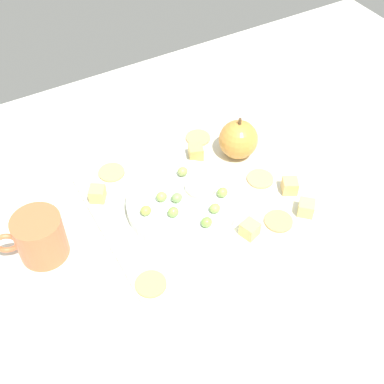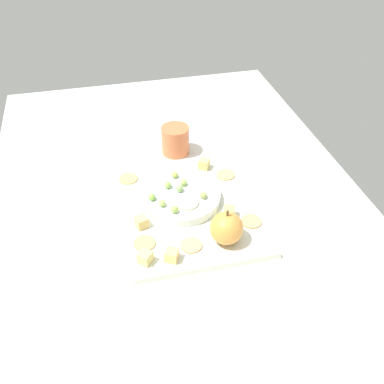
{
  "view_description": "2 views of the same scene",
  "coord_description": "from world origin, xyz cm",
  "views": [
    {
      "loc": [
        -28.09,
        -47.51,
        66.43
      ],
      "look_at": [
        -2.29,
        -1.65,
        9.37
      ],
      "focal_mm": 47.42,
      "sensor_mm": 36.0,
      "label": 1
    },
    {
      "loc": [
        73.03,
        -15.59,
        69.52
      ],
      "look_at": [
        -2.16,
        2.43,
        7.47
      ],
      "focal_mm": 41.56,
      "sensor_mm": 36.0,
      "label": 2
    }
  ],
  "objects": [
    {
      "name": "apple_slice_0",
      "position": [
        0.56,
        0.61,
        6.96
      ],
      "size": [
        5.14,
        5.14,
        0.6
      ],
      "primitive_type": "cylinder",
      "color": "beige",
      "rests_on": "serving_dish"
    },
    {
      "name": "cracker_3",
      "position": [
        -14.03,
        -10.59,
        4.79
      ],
      "size": [
        4.5,
        4.5,
        0.4
      ],
      "primitive_type": "cylinder",
      "color": "tan",
      "rests_on": "platter"
    },
    {
      "name": "apple_stem",
      "position": [
        11.43,
        6.31,
        12.05
      ],
      "size": [
        0.5,
        0.5,
        1.2
      ],
      "primitive_type": "cylinder",
      "color": "brown",
      "rests_on": "apple_whole"
    },
    {
      "name": "cheese_cube_0",
      "position": [
        -14.27,
        8.4,
        5.81
      ],
      "size": [
        3.38,
        3.38,
        2.44
      ],
      "primitive_type": "cube",
      "rotation": [
        0.0,
        0.0,
        0.99
      ],
      "color": "#E5CA71",
      "rests_on": "platter"
    },
    {
      "name": "grape_7",
      "position": [
        -2.54,
        -6.59,
        7.46
      ],
      "size": [
        1.74,
        1.56,
        1.59
      ],
      "primitive_type": "ellipsoid",
      "color": "#88C44F",
      "rests_on": "serving_dish"
    },
    {
      "name": "grape_5",
      "position": [
        -9.5,
        0.26,
        7.41
      ],
      "size": [
        1.74,
        1.56,
        1.49
      ],
      "primitive_type": "ellipsoid",
      "color": "#9FB24F",
      "rests_on": "serving_dish"
    },
    {
      "name": "cheese_cube_2",
      "position": [
        13.42,
        -10.64,
        5.81
      ],
      "size": [
        3.45,
        3.45,
        2.44
      ],
      "primitive_type": "cube",
      "rotation": [
        0.0,
        0.0,
        0.82
      ],
      "color": "#E0CE7A",
      "rests_on": "platter"
    },
    {
      "name": "grape_4",
      "position": [
        -4.1,
        -0.29,
        7.42
      ],
      "size": [
        1.74,
        1.56,
        1.53
      ],
      "primitive_type": "ellipsoid",
      "color": "#88AF62",
      "rests_on": "serving_dish"
    },
    {
      "name": "grape_3",
      "position": [
        -5.97,
        -2.35,
        7.46
      ],
      "size": [
        1.74,
        1.56,
        1.61
      ],
      "primitive_type": "ellipsoid",
      "color": "#8FBC55",
      "rests_on": "serving_dish"
    },
    {
      "name": "table",
      "position": [
        0.0,
        0.0,
        1.56
      ],
      "size": [
        141.85,
        86.84,
        3.11
      ],
      "primitive_type": "cube",
      "color": "silver",
      "rests_on": "ground"
    },
    {
      "name": "cheese_cube_3",
      "position": [
        4.57,
        9.16,
        5.81
      ],
      "size": [
        3.13,
        3.13,
        2.44
      ],
      "primitive_type": "cube",
      "rotation": [
        0.0,
        0.0,
        1.22
      ],
      "color": "#EDC468",
      "rests_on": "platter"
    },
    {
      "name": "serving_dish",
      "position": [
        -3.08,
        0.02,
        5.63
      ],
      "size": [
        18.0,
        18.0,
        2.07
      ],
      "primitive_type": "cylinder",
      "color": "white",
      "rests_on": "platter"
    },
    {
      "name": "grape_6",
      "position": [
        -0.53,
        4.64,
        7.44
      ],
      "size": [
        1.74,
        1.56,
        1.55
      ],
      "primitive_type": "ellipsoid",
      "color": "#9BAD5C",
      "rests_on": "serving_dish"
    },
    {
      "name": "cracker_0",
      "position": [
        8.57,
        -10.09,
        4.79
      ],
      "size": [
        4.5,
        4.5,
        0.4
      ],
      "primitive_type": "cylinder",
      "color": "tan",
      "rests_on": "platter"
    },
    {
      "name": "cracker_1",
      "position": [
        11.34,
        -1.0,
        4.79
      ],
      "size": [
        4.5,
        4.5,
        0.4
      ],
      "primitive_type": "cylinder",
      "color": "tan",
      "rests_on": "platter"
    },
    {
      "name": "cracker_2",
      "position": [
        -10.04,
        12.79,
        4.79
      ],
      "size": [
        4.5,
        4.5,
        0.4
      ],
      "primitive_type": "cylinder",
      "color": "tan",
      "rests_on": "platter"
    },
    {
      "name": "cheese_cube_4",
      "position": [
        3.21,
        -9.85,
        5.81
      ],
      "size": [
        3.07,
        3.07,
        2.44
      ],
      "primitive_type": "cube",
      "rotation": [
        0.0,
        0.0,
        0.31
      ],
      "color": "#EEC874",
      "rests_on": "platter"
    },
    {
      "name": "grape_2",
      "position": [
        -6.09,
        1.37,
        7.44
      ],
      "size": [
        1.74,
        1.56,
        1.57
      ],
      "primitive_type": "ellipsoid",
      "color": "#9FC35E",
      "rests_on": "serving_dish"
    },
    {
      "name": "platter",
      "position": [
        0.63,
        1.29,
        3.85
      ],
      "size": [
        33.96,
        29.57,
        1.48
      ],
      "primitive_type": "cube",
      "color": "silver",
      "rests_on": "table"
    },
    {
      "name": "cup",
      "position": [
        -25.3,
        3.47,
        6.89
      ],
      "size": [
        10.42,
        7.38,
        7.55
      ],
      "color": "#DB6E42",
      "rests_on": "table"
    },
    {
      "name": "grape_1",
      "position": [
        -0.38,
        -4.76,
        7.38
      ],
      "size": [
        1.74,
        1.56,
        1.43
      ],
      "primitive_type": "ellipsoid",
      "color": "#9EC25C",
      "rests_on": "serving_dish"
    },
    {
      "name": "cracker_4",
      "position": [
        7.38,
        13.28,
        4.79
      ],
      "size": [
        4.5,
        4.5,
        0.4
      ],
      "primitive_type": "cylinder",
      "color": "tan",
      "rests_on": "platter"
    },
    {
      "name": "apple_whole",
      "position": [
        11.43,
        6.31,
        8.02
      ],
      "size": [
        6.86,
        6.86,
        6.86
      ],
      "primitive_type": "sphere",
      "color": "#E59640",
      "rests_on": "platter"
    },
    {
      "name": "grape_0",
      "position": [
        2.72,
        -2.57,
        7.47
      ],
      "size": [
        1.74,
        1.56,
        1.62
      ],
      "primitive_type": "ellipsoid",
      "color": "#96BD55",
      "rests_on": "serving_dish"
    },
    {
      "name": "cheese_cube_1",
      "position": [
        14.03,
        -5.52,
        5.81
      ],
      "size": [
        3.29,
        3.29,
        2.44
      ],
      "primitive_type": "cube",
      "rotation": [
        0.0,
        0.0,
        1.09
      ],
      "color": "#F3C973",
      "rests_on": "platter"
    }
  ]
}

